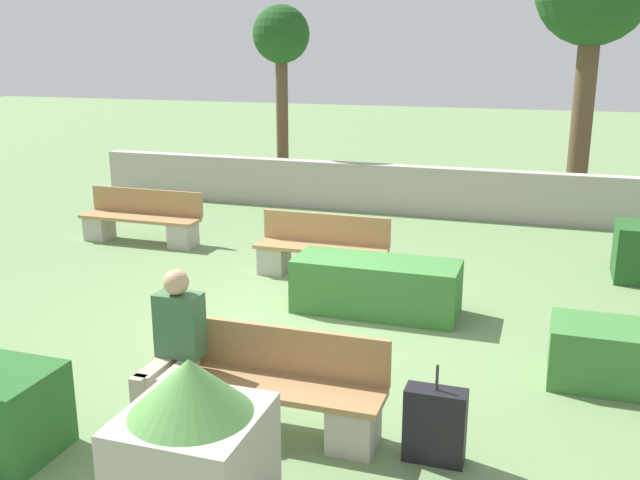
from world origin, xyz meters
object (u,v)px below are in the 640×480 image
bench_front (260,391)px  planter_corner_left (193,443)px  bench_left_side (141,222)px  bench_right_side (321,254)px  person_seated_man (173,343)px  tree_leftmost (281,44)px  suitcase (435,425)px

bench_front → planter_corner_left: planter_corner_left is taller
bench_left_side → bench_right_side: size_ratio=1.09×
bench_left_side → person_seated_man: size_ratio=1.52×
person_seated_man → tree_leftmost: bearing=105.6°
person_seated_man → tree_leftmost: 9.81m
bench_front → bench_left_side: same height
bench_left_side → person_seated_man: bearing=-59.0°
person_seated_man → suitcase: 2.18m
bench_right_side → person_seated_man: 4.13m
suitcase → tree_leftmost: 10.58m
bench_right_side → planter_corner_left: 5.23m
planter_corner_left → bench_right_side: bearing=98.7°
bench_right_side → tree_leftmost: size_ratio=0.47×
planter_corner_left → suitcase: bearing=39.5°
person_seated_man → planter_corner_left: person_seated_man is taller
bench_front → person_seated_man: 0.81m
person_seated_man → planter_corner_left: (0.73, -1.06, -0.16)m
bench_front → person_seated_man: bearing=-168.5°
suitcase → bench_right_side: bearing=118.7°
bench_right_side → person_seated_man: (0.06, -4.11, 0.40)m
planter_corner_left → suitcase: planter_corner_left is taller
person_seated_man → planter_corner_left: bearing=-55.4°
bench_front → bench_left_side: 6.22m
planter_corner_left → suitcase: (1.40, 1.16, -0.26)m
bench_front → planter_corner_left: bearing=-88.5°
person_seated_man → suitcase: bearing=2.7°
bench_left_side → person_seated_man: person_seated_man is taller
bench_right_side → planter_corner_left: size_ratio=1.59×
bench_front → person_seated_man: (-0.70, -0.14, 0.39)m
bench_right_side → tree_leftmost: 6.28m
bench_front → bench_left_side: bearing=130.4°
bench_left_side → bench_right_side: 3.36m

